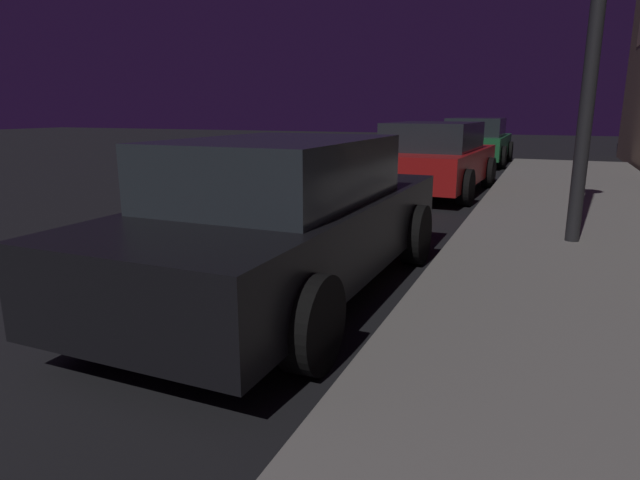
# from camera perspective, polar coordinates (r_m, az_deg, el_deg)

# --- Properties ---
(car_black) EXTENTS (2.00, 4.52, 1.43)m
(car_black) POSITION_cam_1_polar(r_m,az_deg,el_deg) (4.95, -3.60, 2.35)
(car_black) COLOR black
(car_black) RESTS_ON ground
(car_red) EXTENTS (2.21, 4.27, 1.43)m
(car_red) POSITION_cam_1_polar(r_m,az_deg,el_deg) (11.36, 11.90, 8.47)
(car_red) COLOR maroon
(car_red) RESTS_ON ground
(car_green) EXTENTS (2.07, 4.10, 1.43)m
(car_green) POSITION_cam_1_polar(r_m,az_deg,el_deg) (17.94, 16.13, 9.98)
(car_green) COLOR #19592D
(car_green) RESTS_ON ground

